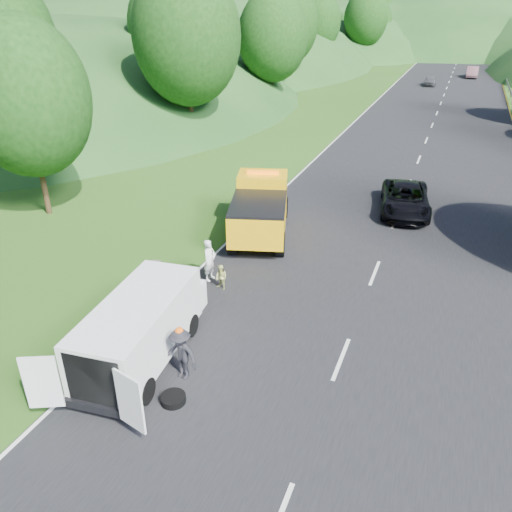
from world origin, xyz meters
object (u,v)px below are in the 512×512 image
at_px(passing_suv, 403,212).
at_px(white_van, 142,326).
at_px(tow_truck, 261,207).
at_px(child, 222,289).
at_px(suitcase, 156,267).
at_px(worker, 183,377).
at_px(spare_tire, 174,402).
at_px(woman, 210,280).

bearing_deg(passing_suv, white_van, -119.58).
bearing_deg(tow_truck, white_van, -106.14).
bearing_deg(child, suitcase, -161.91).
relative_size(child, worker, 0.61).
distance_m(tow_truck, white_van, 10.21).
distance_m(worker, passing_suv, 16.56).
bearing_deg(passing_suv, child, -125.82).
distance_m(suitcase, spare_tire, 7.60).
distance_m(tow_truck, child, 5.67).
xyz_separation_m(tow_truck, worker, (1.64, -10.54, -1.36)).
distance_m(woman, passing_suv, 12.14).
xyz_separation_m(white_van, suitcase, (-2.62, 4.85, -0.93)).
height_order(spare_tire, passing_suv, passing_suv).
bearing_deg(white_van, passing_suv, 63.12).
height_order(white_van, suitcase, white_van).
bearing_deg(worker, woman, 120.71).
relative_size(child, suitcase, 1.66).
xyz_separation_m(tow_truck, passing_suv, (6.09, 5.41, -1.36)).
distance_m(white_van, passing_suv, 16.76).
bearing_deg(spare_tire, tow_truck, 99.36).
bearing_deg(spare_tire, worker, 104.43).
height_order(child, spare_tire, child).
distance_m(white_van, woman, 5.42).
bearing_deg(child, spare_tire, -56.77).
xyz_separation_m(woman, suitcase, (-2.25, -0.41, 0.31)).
height_order(tow_truck, woman, tow_truck).
height_order(woman, suitcase, woman).
bearing_deg(child, worker, -57.07).
bearing_deg(suitcase, tow_truck, 65.12).
distance_m(tow_truck, spare_tire, 11.79).
bearing_deg(spare_tire, white_van, 142.71).
xyz_separation_m(woman, child, (0.75, -0.53, 0.00)).
distance_m(woman, worker, 5.91).
bearing_deg(white_van, worker, -18.56).
bearing_deg(woman, suitcase, 107.45).
height_order(child, worker, worker).
bearing_deg(worker, suitcase, 140.64).
relative_size(white_van, child, 6.24).
bearing_deg(worker, child, 114.70).
height_order(worker, spare_tire, worker).
xyz_separation_m(white_van, worker, (1.51, -0.34, -1.24)).
xyz_separation_m(tow_truck, white_van, (0.13, -10.21, -0.12)).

